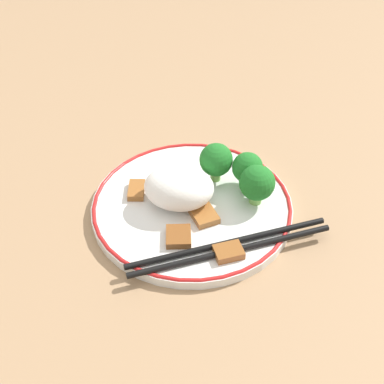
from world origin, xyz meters
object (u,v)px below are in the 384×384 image
at_px(broccoli_back_left, 257,183).
at_px(broccoli_back_center, 247,168).
at_px(plate, 192,206).
at_px(broccoli_back_right, 216,160).
at_px(chopsticks, 230,247).

bearing_deg(broccoli_back_left, broccoli_back_center, -66.66).
distance_m(plate, broccoli_back_right, 0.07).
relative_size(broccoli_back_center, chopsticks, 0.22).
bearing_deg(broccoli_back_left, chopsticks, 72.06).
height_order(broccoli_back_left, broccoli_back_right, same).
relative_size(plate, broccoli_back_right, 4.66).
height_order(plate, broccoli_back_left, broccoli_back_left).
xyz_separation_m(plate, broccoli_back_left, (-0.08, -0.01, 0.04)).
distance_m(plate, broccoli_back_center, 0.09).
relative_size(plate, broccoli_back_left, 4.67).
relative_size(broccoli_back_left, broccoli_back_center, 1.08).
height_order(broccoli_back_left, chopsticks, broccoli_back_left).
bearing_deg(broccoli_back_center, chopsticks, 82.87).
relative_size(plate, chopsticks, 1.09).
bearing_deg(broccoli_back_right, broccoli_back_left, 144.36).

